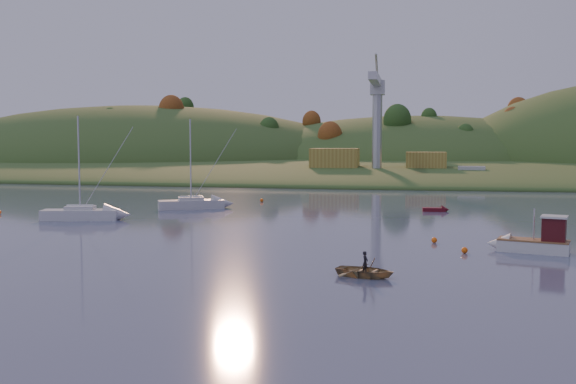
% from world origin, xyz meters
% --- Properties ---
extents(ground, '(500.00, 500.00, 0.00)m').
position_xyz_m(ground, '(0.00, 0.00, 0.00)').
color(ground, '#343D55').
rests_on(ground, ground).
extents(far_shore, '(620.00, 220.00, 1.50)m').
position_xyz_m(far_shore, '(0.00, 230.00, 0.00)').
color(far_shore, '#3A5220').
rests_on(far_shore, ground).
extents(shore_slope, '(640.00, 150.00, 7.00)m').
position_xyz_m(shore_slope, '(0.00, 165.00, 0.00)').
color(shore_slope, '#3A5220').
rests_on(shore_slope, ground).
extents(hill_left_far, '(120.00, 100.00, 32.00)m').
position_xyz_m(hill_left_far, '(-160.00, 215.00, 0.00)').
color(hill_left_far, '#3A5220').
rests_on(hill_left_far, ground).
extents(hill_left, '(170.00, 140.00, 44.00)m').
position_xyz_m(hill_left, '(-90.00, 200.00, 0.00)').
color(hill_left, '#3A5220').
rests_on(hill_left, ground).
extents(hill_center, '(140.00, 120.00, 36.00)m').
position_xyz_m(hill_center, '(10.00, 210.00, 0.00)').
color(hill_center, '#3A5220').
rests_on(hill_center, ground).
extents(hillside_trees, '(280.00, 50.00, 32.00)m').
position_xyz_m(hillside_trees, '(0.00, 185.00, 0.00)').
color(hillside_trees, '#284F1C').
rests_on(hillside_trees, ground).
extents(wharf, '(42.00, 16.00, 2.40)m').
position_xyz_m(wharf, '(5.00, 122.00, 1.20)').
color(wharf, slate).
rests_on(wharf, ground).
extents(shed_west, '(11.00, 8.00, 4.80)m').
position_xyz_m(shed_west, '(-8.00, 123.00, 4.80)').
color(shed_west, olive).
rests_on(shed_west, wharf).
extents(shed_east, '(9.00, 7.00, 4.00)m').
position_xyz_m(shed_east, '(13.00, 124.00, 4.40)').
color(shed_east, olive).
rests_on(shed_east, wharf).
extents(dock_crane, '(3.20, 28.00, 20.30)m').
position_xyz_m(dock_crane, '(2.00, 118.39, 17.17)').
color(dock_crane, '#B7B7BC').
rests_on(dock_crane, wharf).
extents(fishing_boat, '(6.58, 3.62, 4.01)m').
position_xyz_m(fishing_boat, '(19.40, 26.58, 0.89)').
color(fishing_boat, silver).
rests_on(fishing_boat, ground).
extents(sailboat_near, '(8.77, 4.47, 11.67)m').
position_xyz_m(sailboat_near, '(-26.55, 39.04, 0.75)').
color(sailboat_near, silver).
rests_on(sailboat_near, ground).
extents(sailboat_far, '(8.67, 6.07, 11.71)m').
position_xyz_m(sailboat_far, '(-18.30, 52.68, 0.75)').
color(sailboat_far, silver).
rests_on(sailboat_far, ground).
extents(canoe, '(4.49, 3.73, 0.80)m').
position_xyz_m(canoe, '(7.33, 14.54, 0.40)').
color(canoe, '#957F52').
rests_on(canoe, ground).
extents(paddler, '(0.48, 0.60, 1.44)m').
position_xyz_m(paddler, '(7.33, 14.54, 0.72)').
color(paddler, black).
rests_on(paddler, ground).
extents(red_tender, '(3.39, 1.35, 1.13)m').
position_xyz_m(red_tender, '(13.55, 55.76, 0.24)').
color(red_tender, '#550C16').
rests_on(red_tender, ground).
extents(work_vessel, '(13.48, 5.23, 3.43)m').
position_xyz_m(work_vessel, '(22.66, 118.00, 1.22)').
color(work_vessel, slate).
rests_on(work_vessel, ground).
extents(buoy_0, '(0.50, 0.50, 0.50)m').
position_xyz_m(buoy_0, '(14.39, 24.95, 0.25)').
color(buoy_0, '#FF620D').
rests_on(buoy_0, ground).
extents(buoy_1, '(0.50, 0.50, 0.50)m').
position_xyz_m(buoy_1, '(12.19, 29.82, 0.25)').
color(buoy_1, '#FF620D').
rests_on(buoy_1, ground).
extents(buoy_3, '(0.50, 0.50, 0.50)m').
position_xyz_m(buoy_3, '(-11.45, 63.84, 0.25)').
color(buoy_3, '#FF620D').
rests_on(buoy_3, ground).
extents(buoy_4, '(0.50, 0.50, 0.50)m').
position_xyz_m(buoy_4, '(21.80, 26.44, 0.25)').
color(buoy_4, '#FF620D').
rests_on(buoy_4, ground).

